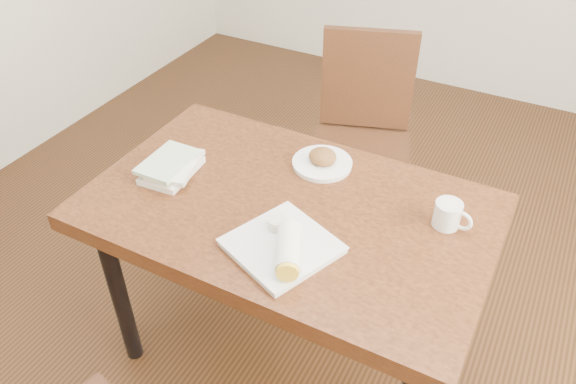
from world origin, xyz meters
The scene contains 7 objects.
ground centered at (0.00, 0.00, -0.01)m, with size 4.00×5.00×0.01m, color #472814.
table centered at (0.00, 0.00, 0.67)m, with size 1.25×0.77×0.75m.
chair_far centered at (-0.07, 0.84, 0.55)m, with size 0.53×0.53×0.95m.
plate_scone centered at (0.01, 0.24, 0.77)m, with size 0.20×0.20×0.06m.
coffee_mug centered at (0.46, 0.14, 0.79)m, with size 0.12×0.08×0.08m.
plate_burrito centered at (0.09, -0.20, 0.78)m, with size 0.35×0.35×0.09m.
book_stack centered at (-0.42, -0.03, 0.78)m, with size 0.18×0.23×0.05m.
Camera 1 is at (0.63, -1.18, 1.86)m, focal length 35.00 mm.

